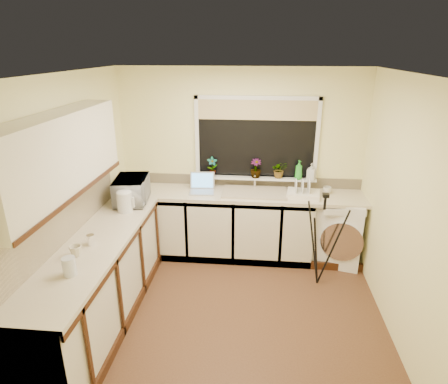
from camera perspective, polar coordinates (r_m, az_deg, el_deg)
floor at (r=4.34m, az=1.03°, el=-17.08°), size 3.20×3.20×0.00m
ceiling at (r=3.44m, az=1.30°, el=17.25°), size 3.20×3.20×0.00m
wall_back at (r=5.13m, az=2.49°, el=4.46°), size 3.20×0.00×3.20m
wall_front at (r=2.41m, az=-1.82°, el=-15.74°), size 3.20×0.00×3.20m
wall_left at (r=4.15m, az=-21.46°, el=-0.99°), size 0.00×3.00×3.00m
wall_right at (r=3.94m, az=25.05°, el=-2.66°), size 0.00×3.00×3.00m
base_cabinet_back at (r=5.16m, az=-1.46°, el=-4.88°), size 2.55×0.60×0.86m
base_cabinet_left at (r=4.14m, az=-18.04°, el=-13.00°), size 0.54×2.40×0.86m
worktop_back at (r=4.96m, az=2.23°, el=-0.34°), size 3.20×0.60×0.04m
worktop_left at (r=3.92m, az=-18.77°, el=-7.49°), size 0.60×2.40×0.04m
upper_cabinet at (r=3.53m, az=-23.51°, el=4.93°), size 0.28×1.90×0.70m
splashback_left at (r=3.94m, az=-23.01°, el=-3.94°), size 0.02×2.40×0.45m
splashback_back at (r=5.20m, az=2.44°, el=1.72°), size 3.20×0.02×0.14m
window_glass at (r=5.03m, az=4.83°, el=7.90°), size 1.50×0.02×1.00m
window_blind at (r=4.94m, az=4.96°, el=12.08°), size 1.50×0.02×0.25m
windowsill at (r=5.11m, az=4.65°, el=2.12°), size 1.60×0.14×0.03m
sink at (r=4.94m, az=4.55°, el=-0.06°), size 0.82×0.46×0.03m
faucet at (r=5.07m, az=4.63°, el=1.78°), size 0.03×0.03×0.24m
washing_machine at (r=5.23m, az=16.52°, el=-5.32°), size 0.74×0.73×0.87m
laptop at (r=5.00m, az=-3.29°, el=0.82°), size 0.34×0.31×0.23m
kettle at (r=4.50m, az=-14.58°, el=-1.44°), size 0.17×0.17×0.23m
dish_rack at (r=4.92m, az=11.73°, el=-0.30°), size 0.44×0.35×0.06m
tripod at (r=4.59m, az=14.29°, el=-6.97°), size 0.58×0.58×1.15m
glass_jug at (r=3.43m, az=-22.06°, el=-10.24°), size 0.11×0.11×0.16m
steel_jar at (r=3.87m, az=-19.25°, el=-6.74°), size 0.07×0.07×0.10m
microwave at (r=4.74m, az=-13.59°, el=0.29°), size 0.44×0.59×0.30m
plant_a at (r=5.09m, az=-1.75°, el=3.80°), size 0.16×0.13×0.26m
plant_c at (r=5.05m, az=4.75°, el=3.53°), size 0.14×0.14×0.25m
plant_d at (r=5.07m, az=8.25°, el=3.31°), size 0.23×0.20×0.22m
soap_bottle_green at (r=5.06m, az=11.08°, el=3.26°), size 0.12×0.12×0.25m
soap_bottle_clear at (r=5.08m, az=12.87°, el=2.99°), size 0.12×0.13×0.22m
cup_back at (r=5.09m, az=15.11°, el=0.28°), size 0.15×0.15×0.09m
cup_left at (r=3.71m, az=-21.23°, el=-8.20°), size 0.14×0.14×0.10m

